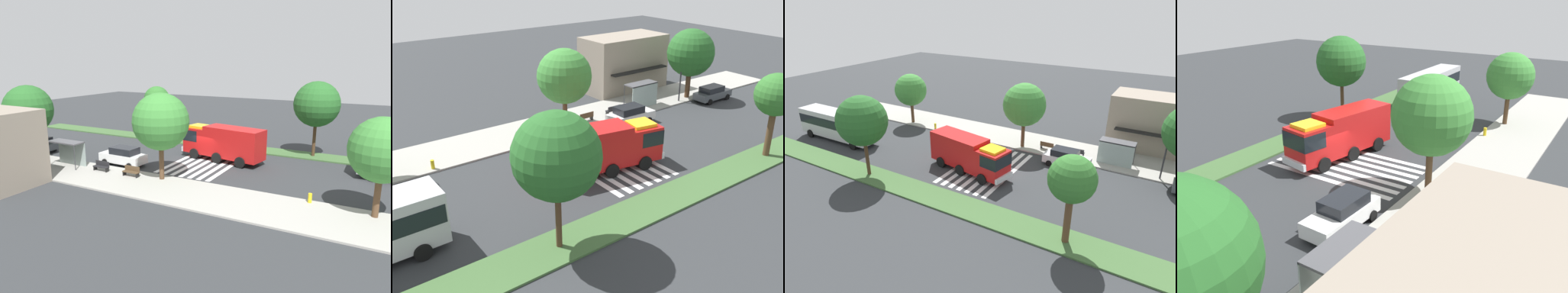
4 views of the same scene
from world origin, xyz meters
TOP-DOWN VIEW (x-y plane):
  - ground_plane at (0.00, 0.00)m, footprint 120.00×120.00m
  - sidewalk at (0.00, 8.70)m, footprint 60.00×5.69m
  - median_strip at (0.00, -7.35)m, footprint 60.00×3.00m
  - crosswalk at (-0.67, 0.00)m, footprint 5.85×10.53m
  - fire_truck at (-1.65, -1.53)m, footprint 9.21×3.98m
  - parked_car_west at (6.18, 4.65)m, footprint 4.74×2.22m
  - transit_bus at (-20.14, -2.63)m, footprint 11.01×2.93m
  - bus_stop_shelter at (10.49, 7.51)m, footprint 3.50×1.40m
  - bench_near_shelter at (6.49, 7.49)m, footprint 1.60×0.50m
  - bench_west_of_shelter at (3.04, 7.49)m, footprint 1.60×0.50m
  - street_lamp at (14.96, 6.45)m, footprint 0.36×0.36m
  - sidewalk_tree_far_west at (-16.55, 6.85)m, footprint 4.28×4.28m
  - sidewalk_tree_west at (0.22, 6.85)m, footprint 4.86×4.86m
  - median_tree_far_west at (-9.85, -7.35)m, footprint 4.76×4.76m
  - fire_hydrant at (-12.24, 6.35)m, footprint 0.28×0.28m

SIDE VIEW (x-z plane):
  - ground_plane at x=0.00m, z-range 0.00..0.00m
  - crosswalk at x=-0.67m, z-range 0.00..0.01m
  - sidewalk at x=0.00m, z-range 0.00..0.14m
  - median_strip at x=0.00m, z-range 0.00..0.14m
  - fire_hydrant at x=-12.24m, z-range 0.14..0.84m
  - bench_near_shelter at x=6.49m, z-range 0.14..1.04m
  - bench_west_of_shelter at x=3.04m, z-range 0.14..1.04m
  - parked_car_west at x=6.18m, z-range 0.02..1.86m
  - bus_stop_shelter at x=10.49m, z-range 0.66..3.12m
  - fire_truck at x=-1.65m, z-range 0.21..3.79m
  - transit_bus at x=-20.14m, z-range 0.33..3.89m
  - street_lamp at x=14.96m, z-range 0.69..6.61m
  - sidewalk_tree_far_west at x=-16.55m, z-range 1.33..8.04m
  - sidewalk_tree_west at x=0.22m, z-range 1.43..8.91m
  - median_tree_far_west at x=-9.85m, z-range 1.71..9.65m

